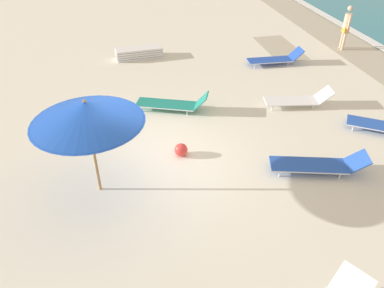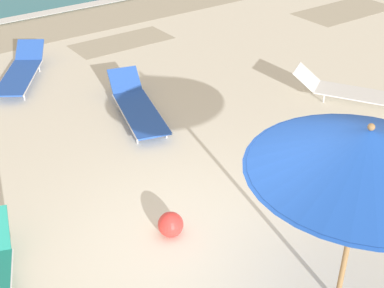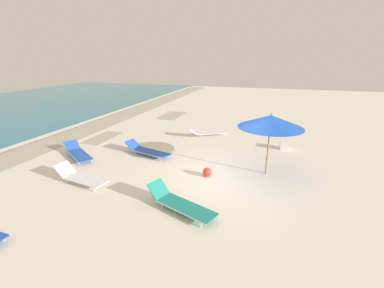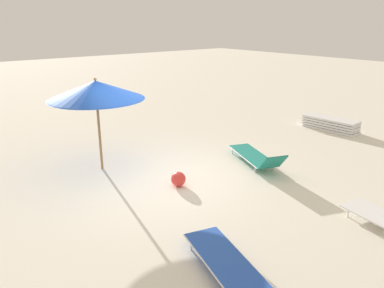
% 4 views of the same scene
% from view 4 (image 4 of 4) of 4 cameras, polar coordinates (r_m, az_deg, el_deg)
% --- Properties ---
extents(ground_plane, '(60.00, 60.00, 0.16)m').
position_cam_4_polar(ground_plane, '(8.97, -5.19, -5.71)').
color(ground_plane, silver).
extents(beach_umbrella, '(2.29, 2.29, 2.29)m').
position_cam_4_polar(beach_umbrella, '(9.19, -14.42, 7.94)').
color(beach_umbrella, '#9E7547').
rests_on(beach_umbrella, ground_plane).
extents(lounger_stack, '(0.73, 1.91, 0.41)m').
position_cam_4_polar(lounger_stack, '(13.57, 20.37, 2.89)').
color(lounger_stack, white).
rests_on(lounger_stack, ground_plane).
extents(sun_lounger_under_umbrella, '(1.18, 2.32, 0.52)m').
position_cam_4_polar(sun_lounger_under_umbrella, '(5.66, 6.28, -18.27)').
color(sun_lounger_under_umbrella, blue).
rests_on(sun_lounger_under_umbrella, ground_plane).
extents(sun_lounger_mid_beach_solo, '(1.36, 2.25, 0.59)m').
position_cam_4_polar(sun_lounger_mid_beach_solo, '(9.80, 9.73, -1.91)').
color(sun_lounger_mid_beach_solo, '#1E8475').
rests_on(sun_lounger_mid_beach_solo, ground_plane).
extents(beach_ball, '(0.34, 0.34, 0.34)m').
position_cam_4_polar(beach_ball, '(8.46, -2.09, -5.36)').
color(beach_ball, red).
rests_on(beach_ball, ground_plane).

